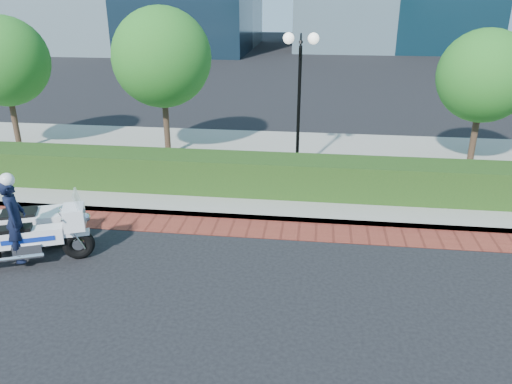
# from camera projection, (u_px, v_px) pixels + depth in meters

# --- Properties ---
(ground) EXTENTS (120.00, 120.00, 0.00)m
(ground) POSITION_uv_depth(u_px,v_px,m) (239.00, 259.00, 10.96)
(ground) COLOR black
(ground) RESTS_ON ground
(brick_strip) EXTENTS (60.00, 1.00, 0.01)m
(brick_strip) POSITION_uv_depth(u_px,v_px,m) (248.00, 228.00, 12.34)
(brick_strip) COLOR maroon
(brick_strip) RESTS_ON ground
(sidewalk) EXTENTS (60.00, 8.00, 0.15)m
(sidewalk) POSITION_uv_depth(u_px,v_px,m) (267.00, 166.00, 16.44)
(sidewalk) COLOR gray
(sidewalk) RESTS_ON ground
(hedge_main) EXTENTS (18.00, 1.20, 1.00)m
(hedge_main) POSITION_uv_depth(u_px,v_px,m) (259.00, 175.00, 14.02)
(hedge_main) COLOR black
(hedge_main) RESTS_ON sidewalk
(lamppost) EXTENTS (1.02, 0.70, 4.21)m
(lamppost) POSITION_uv_depth(u_px,v_px,m) (300.00, 83.00, 14.49)
(lamppost) COLOR black
(lamppost) RESTS_ON sidewalk
(tree_a) EXTENTS (3.00, 3.00, 4.58)m
(tree_a) POSITION_uv_depth(u_px,v_px,m) (4.00, 61.00, 16.75)
(tree_a) COLOR #332319
(tree_a) RESTS_ON sidewalk
(tree_b) EXTENTS (3.20, 3.20, 4.89)m
(tree_b) POSITION_uv_depth(u_px,v_px,m) (162.00, 58.00, 16.03)
(tree_b) COLOR #332319
(tree_b) RESTS_ON sidewalk
(tree_c) EXTENTS (2.80, 2.80, 4.30)m
(tree_c) POSITION_uv_depth(u_px,v_px,m) (484.00, 76.00, 15.02)
(tree_c) COLOR #332319
(tree_c) RESTS_ON sidewalk
(police_motorcycle) EXTENTS (2.67, 1.98, 2.10)m
(police_motorcycle) POSITION_uv_depth(u_px,v_px,m) (26.00, 227.00, 10.80)
(police_motorcycle) COLOR black
(police_motorcycle) RESTS_ON ground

